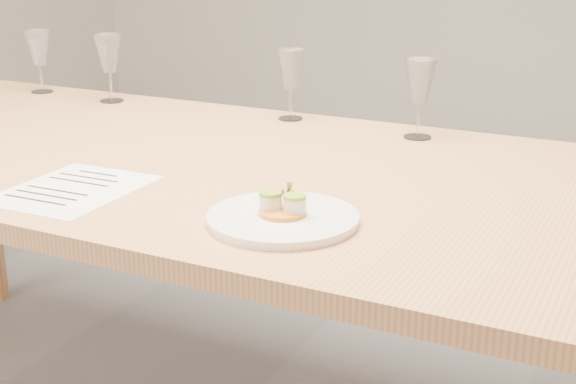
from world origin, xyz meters
The scene contains 7 objects.
dining_table centered at (0.00, 0.00, 0.68)m, with size 2.40×1.00×0.75m.
dinner_plate centered at (0.37, -0.29, 0.76)m, with size 0.26×0.26×0.07m.
recipe_sheet centered at (-0.07, -0.30, 0.75)m, with size 0.23×0.29×0.00m.
wine_glass_0 centered at (-0.81, 0.40, 0.88)m, with size 0.08×0.08×0.19m.
wine_glass_1 centered at (-0.53, 0.39, 0.89)m, with size 0.08×0.08×0.19m.
wine_glass_2 centered at (0.03, 0.42, 0.88)m, with size 0.07×0.07×0.18m.
wine_glass_3 centered at (0.39, 0.38, 0.88)m, with size 0.08×0.08×0.19m.
Camera 1 is at (0.95, -1.42, 1.22)m, focal length 50.00 mm.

